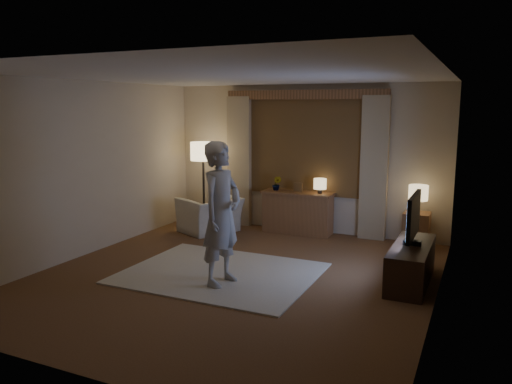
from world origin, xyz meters
The scene contains 13 objects.
room centered at (0.00, 0.50, 1.33)m, with size 5.04×5.54×2.64m.
rug centered at (-0.22, 0.00, 0.01)m, with size 2.50×2.00×0.02m, color beige.
sideboard centered at (-0.03, 2.50, 0.35)m, with size 1.20×0.40×0.70m, color brown.
picture_frame centered at (-0.03, 2.50, 0.80)m, with size 0.16×0.02×0.20m, color brown.
plant centered at (-0.43, 2.50, 0.85)m, with size 0.17×0.13×0.30m, color #999999.
table_lamp_sideboard centered at (0.37, 2.50, 0.90)m, with size 0.22×0.22×0.30m.
floor_lamp centered at (-1.79, 2.25, 1.32)m, with size 0.46×0.46×1.58m.
armchair centered at (-1.48, 1.92, 0.31)m, with size 0.96×0.84×0.62m, color beige.
side_table centered at (1.99, 2.45, 0.28)m, with size 0.40×0.40×0.56m, color brown.
table_lamp_side centered at (1.99, 2.45, 0.87)m, with size 0.30×0.30×0.44m.
tv_stand centered at (2.15, 0.70, 0.25)m, with size 0.45×1.40×0.50m, color black.
tv centered at (2.15, 0.70, 0.86)m, with size 0.22×0.90×0.65m.
person centered at (0.00, -0.35, 0.91)m, with size 0.65×0.43×1.79m, color #AAA39D.
Camera 1 is at (2.89, -5.63, 2.22)m, focal length 35.00 mm.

